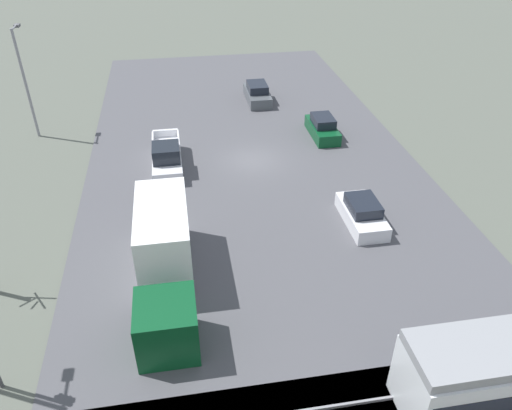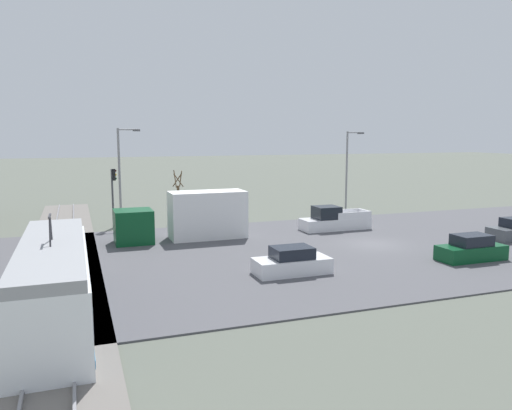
{
  "view_description": "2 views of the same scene",
  "coord_description": "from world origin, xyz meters",
  "px_view_note": "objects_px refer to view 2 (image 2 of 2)",
  "views": [
    {
      "loc": [
        4.96,
        30.77,
        16.79
      ],
      "look_at": [
        1.34,
        9.38,
        2.52
      ],
      "focal_mm": 35.0,
      "sensor_mm": 36.0,
      "label": 1
    },
    {
      "loc": [
        -29.57,
        19.61,
        7.64
      ],
      "look_at": [
        1.06,
        8.47,
        3.13
      ],
      "focal_mm": 35.0,
      "sensor_mm": 36.0,
      "label": 2
    }
  ],
  "objects_px": {
    "street_lamp_near_crossing": "(348,165)",
    "box_truck": "(190,217)",
    "sedan_car_0": "(292,262)",
    "light_rail_tram": "(54,283)",
    "street_lamp_mid_block": "(122,169)",
    "pickup_truck": "(334,221)",
    "sedan_car_1": "(471,249)",
    "traffic_light_pole": "(113,190)",
    "street_tree": "(178,198)"
  },
  "relations": [
    {
      "from": "street_lamp_near_crossing",
      "to": "box_truck",
      "type": "bearing_deg",
      "value": 116.8
    },
    {
      "from": "box_truck",
      "to": "sedan_car_0",
      "type": "height_order",
      "value": "box_truck"
    },
    {
      "from": "light_rail_tram",
      "to": "street_lamp_mid_block",
      "type": "distance_m",
      "value": 23.79
    },
    {
      "from": "street_lamp_mid_block",
      "to": "box_truck",
      "type": "bearing_deg",
      "value": -155.07
    },
    {
      "from": "pickup_truck",
      "to": "sedan_car_1",
      "type": "distance_m",
      "value": 12.25
    },
    {
      "from": "light_rail_tram",
      "to": "street_lamp_mid_block",
      "type": "xyz_separation_m",
      "value": [
        23.08,
        -4.84,
        3.11
      ]
    },
    {
      "from": "sedan_car_1",
      "to": "box_truck",
      "type": "bearing_deg",
      "value": -129.26
    },
    {
      "from": "light_rail_tram",
      "to": "street_lamp_near_crossing",
      "type": "bearing_deg",
      "value": -49.2
    },
    {
      "from": "box_truck",
      "to": "street_lamp_near_crossing",
      "type": "distance_m",
      "value": 21.29
    },
    {
      "from": "pickup_truck",
      "to": "street_lamp_mid_block",
      "type": "distance_m",
      "value": 18.63
    },
    {
      "from": "pickup_truck",
      "to": "traffic_light_pole",
      "type": "xyz_separation_m",
      "value": [
        6.83,
        16.76,
        2.43
      ]
    },
    {
      "from": "street_lamp_near_crossing",
      "to": "street_lamp_mid_block",
      "type": "distance_m",
      "value": 22.86
    },
    {
      "from": "pickup_truck",
      "to": "sedan_car_1",
      "type": "xyz_separation_m",
      "value": [
        -11.87,
        -3.02,
        -0.08
      ]
    },
    {
      "from": "box_truck",
      "to": "street_lamp_near_crossing",
      "type": "relative_size",
      "value": 1.17
    },
    {
      "from": "sedan_car_1",
      "to": "street_tree",
      "type": "distance_m",
      "value": 24.93
    },
    {
      "from": "box_truck",
      "to": "sedan_car_1",
      "type": "height_order",
      "value": "box_truck"
    },
    {
      "from": "street_lamp_near_crossing",
      "to": "street_lamp_mid_block",
      "type": "relative_size",
      "value": 0.98
    },
    {
      "from": "light_rail_tram",
      "to": "street_tree",
      "type": "distance_m",
      "value": 24.78
    },
    {
      "from": "traffic_light_pole",
      "to": "sedan_car_1",
      "type": "bearing_deg",
      "value": -133.39
    },
    {
      "from": "pickup_truck",
      "to": "street_tree",
      "type": "bearing_deg",
      "value": 51.83
    },
    {
      "from": "street_lamp_mid_block",
      "to": "pickup_truck",
      "type": "bearing_deg",
      "value": -119.42
    },
    {
      "from": "sedan_car_0",
      "to": "box_truck",
      "type": "bearing_deg",
      "value": -163.87
    },
    {
      "from": "sedan_car_0",
      "to": "traffic_light_pole",
      "type": "bearing_deg",
      "value": -155.25
    },
    {
      "from": "sedan_car_0",
      "to": "street_lamp_mid_block",
      "type": "height_order",
      "value": "street_lamp_mid_block"
    },
    {
      "from": "sedan_car_1",
      "to": "light_rail_tram",
      "type": "bearing_deg",
      "value": -84.54
    },
    {
      "from": "sedan_car_1",
      "to": "traffic_light_pole",
      "type": "distance_m",
      "value": 27.33
    },
    {
      "from": "street_tree",
      "to": "street_lamp_mid_block",
      "type": "xyz_separation_m",
      "value": [
        0.27,
        4.82,
        2.69
      ]
    },
    {
      "from": "pickup_truck",
      "to": "sedan_car_1",
      "type": "height_order",
      "value": "pickup_truck"
    },
    {
      "from": "light_rail_tram",
      "to": "sedan_car_0",
      "type": "height_order",
      "value": "light_rail_tram"
    },
    {
      "from": "light_rail_tram",
      "to": "sedan_car_1",
      "type": "bearing_deg",
      "value": -84.54
    },
    {
      "from": "sedan_car_1",
      "to": "street_lamp_mid_block",
      "type": "xyz_separation_m",
      "value": [
        20.81,
        18.87,
        4.05
      ]
    },
    {
      "from": "sedan_car_0",
      "to": "street_lamp_mid_block",
      "type": "xyz_separation_m",
      "value": [
        19.83,
        7.26,
        4.08
      ]
    },
    {
      "from": "light_rail_tram",
      "to": "street_lamp_mid_block",
      "type": "height_order",
      "value": "street_lamp_mid_block"
    },
    {
      "from": "box_truck",
      "to": "sedan_car_0",
      "type": "xyz_separation_m",
      "value": [
        -11.15,
        -3.22,
        -0.99
      ]
    },
    {
      "from": "light_rail_tram",
      "to": "pickup_truck",
      "type": "relative_size",
      "value": 2.1
    },
    {
      "from": "light_rail_tram",
      "to": "box_truck",
      "type": "bearing_deg",
      "value": -31.66
    },
    {
      "from": "street_lamp_mid_block",
      "to": "traffic_light_pole",
      "type": "bearing_deg",
      "value": 156.74
    },
    {
      "from": "traffic_light_pole",
      "to": "pickup_truck",
      "type": "bearing_deg",
      "value": -112.16
    },
    {
      "from": "light_rail_tram",
      "to": "sedan_car_0",
      "type": "xyz_separation_m",
      "value": [
        3.25,
        -12.1,
        -0.97
      ]
    },
    {
      "from": "light_rail_tram",
      "to": "box_truck",
      "type": "xyz_separation_m",
      "value": [
        14.4,
        -8.88,
        0.02
      ]
    },
    {
      "from": "box_truck",
      "to": "street_tree",
      "type": "bearing_deg",
      "value": -5.32
    },
    {
      "from": "sedan_car_1",
      "to": "street_lamp_near_crossing",
      "type": "distance_m",
      "value": 22.35
    },
    {
      "from": "street_tree",
      "to": "street_lamp_near_crossing",
      "type": "relative_size",
      "value": 0.57
    },
    {
      "from": "pickup_truck",
      "to": "street_tree",
      "type": "relative_size",
      "value": 1.24
    },
    {
      "from": "traffic_light_pole",
      "to": "street_lamp_near_crossing",
      "type": "relative_size",
      "value": 0.61
    },
    {
      "from": "box_truck",
      "to": "sedan_car_0",
      "type": "distance_m",
      "value": 11.65
    },
    {
      "from": "sedan_car_0",
      "to": "sedan_car_1",
      "type": "distance_m",
      "value": 11.66
    },
    {
      "from": "pickup_truck",
      "to": "light_rail_tram",
      "type": "bearing_deg",
      "value": 124.34
    },
    {
      "from": "pickup_truck",
      "to": "box_truck",
      "type": "bearing_deg",
      "value": 88.75
    },
    {
      "from": "pickup_truck",
      "to": "traffic_light_pole",
      "type": "height_order",
      "value": "traffic_light_pole"
    }
  ]
}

